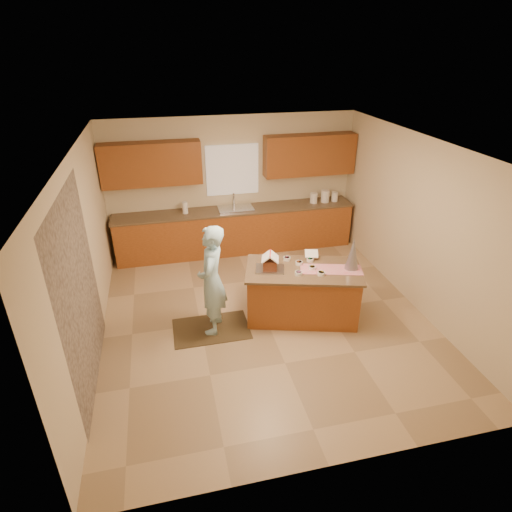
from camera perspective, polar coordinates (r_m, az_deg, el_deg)
name	(u,v)px	position (r m, az deg, el deg)	size (l,w,h in m)	color
floor	(265,316)	(6.85, 1.20, -8.12)	(5.50, 5.50, 0.00)	tan
ceiling	(267,147)	(5.73, 1.47, 14.48)	(5.50, 5.50, 0.00)	silver
wall_back	(232,184)	(8.68, -3.20, 9.68)	(5.50, 5.50, 0.00)	beige
wall_front	(341,367)	(3.98, 11.41, -14.47)	(5.50, 5.50, 0.00)	beige
wall_left	(85,258)	(6.11, -22.06, -0.24)	(5.50, 5.50, 0.00)	beige
wall_right	(419,225)	(7.16, 21.15, 3.93)	(5.50, 5.50, 0.00)	beige
stone_accent	(80,295)	(5.46, -22.65, -4.94)	(2.50, 2.50, 0.00)	gray
window_curtain	(232,170)	(8.57, -3.22, 11.53)	(1.05, 0.03, 1.00)	white
back_counter_base	(236,231)	(8.72, -2.70, 3.39)	(4.80, 0.60, 0.88)	#9E5220
back_counter_top	(236,210)	(8.55, -2.77, 6.21)	(4.85, 0.63, 0.04)	brown
upper_cabinet_left	(151,164)	(8.24, -13.97, 11.96)	(1.85, 0.35, 0.80)	brown
upper_cabinet_right	(310,155)	(8.75, 7.24, 13.40)	(1.85, 0.35, 0.80)	brown
sink	(236,211)	(8.55, -2.76, 6.15)	(0.70, 0.45, 0.12)	silver
faucet	(234,200)	(8.66, -3.01, 7.62)	(0.03, 0.03, 0.28)	silver
island_base	(302,294)	(6.68, 6.24, -5.08)	(1.67, 0.83, 0.82)	#9E5220
island_top	(303,270)	(6.47, 6.43, -1.89)	(1.74, 0.91, 0.04)	brown
table_runner	(331,269)	(6.50, 10.11, -1.79)	(0.93, 0.33, 0.01)	red
baking_tray	(270,269)	(6.40, 1.90, -1.76)	(0.43, 0.32, 0.02)	silver
cookbook	(311,254)	(6.74, 7.50, 0.31)	(0.20, 0.02, 0.17)	white
tinsel_tree	(353,254)	(6.47, 12.94, 0.32)	(0.20, 0.20, 0.51)	#B1B0BD
rug	(211,329)	(6.61, -6.05, -9.74)	(1.15, 0.75, 0.01)	black
boy	(212,281)	(6.14, -5.98, -3.31)	(0.62, 0.41, 1.69)	#A1D1E5
canister_a	(314,198)	(8.93, 7.80, 7.77)	(0.15, 0.15, 0.21)	white
canister_b	(325,196)	(9.01, 9.32, 7.98)	(0.17, 0.17, 0.25)	white
canister_c	(335,197)	(9.10, 10.57, 7.88)	(0.13, 0.13, 0.19)	white
paper_towel	(185,208)	(8.40, -9.56, 6.44)	(0.11, 0.11, 0.23)	white
gingerbread_house	(270,263)	(6.34, 1.91, -0.89)	(0.32, 0.32, 0.26)	brown
candy_bowls	(304,266)	(6.49, 6.57, -1.32)	(0.47, 0.68, 0.05)	#FD78D8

